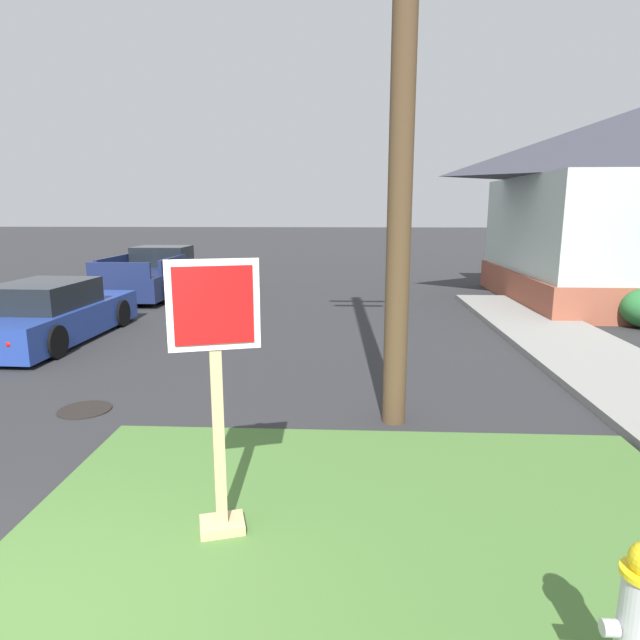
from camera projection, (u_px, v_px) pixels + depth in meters
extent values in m
cube|color=#477033|center=(374.00, 547.00, 4.29)|extent=(5.97, 4.44, 0.08)
cube|color=gray|center=(637.00, 385.00, 8.18)|extent=(2.20, 16.77, 0.12)
cylinder|color=#BCBCC1|center=(638.00, 635.00, 2.81)|extent=(0.22, 0.22, 0.69)
cylinder|color=#BCBCC1|center=(610.00, 628.00, 2.81)|extent=(0.08, 0.09, 0.09)
cube|color=tan|center=(217.00, 404.00, 4.25)|extent=(0.11, 0.11, 2.19)
cube|color=tan|center=(222.00, 525.00, 4.46)|extent=(0.43, 0.37, 0.08)
cube|color=white|center=(214.00, 305.00, 4.03)|extent=(0.67, 0.21, 0.70)
cube|color=red|center=(214.00, 306.00, 4.02)|extent=(0.57, 0.18, 0.59)
cylinder|color=black|center=(85.00, 410.00, 7.33)|extent=(0.70, 0.70, 0.02)
cube|color=#233D93|center=(53.00, 321.00, 11.19)|extent=(1.83, 4.48, 0.64)
cube|color=black|center=(44.00, 296.00, 10.86)|extent=(1.53, 2.08, 0.56)
cylinder|color=black|center=(53.00, 312.00, 12.62)|extent=(0.24, 0.63, 0.62)
cylinder|color=black|center=(120.00, 313.00, 12.50)|extent=(0.24, 0.63, 0.62)
cylinder|color=black|center=(54.00, 342.00, 9.81)|extent=(0.24, 0.63, 0.62)
sphere|color=white|center=(82.00, 300.00, 13.34)|extent=(0.14, 0.14, 0.14)
sphere|color=white|center=(122.00, 301.00, 13.26)|extent=(0.14, 0.14, 0.14)
sphere|color=red|center=(10.00, 344.00, 9.01)|extent=(0.12, 0.12, 0.12)
cube|color=#19234C|center=(155.00, 279.00, 17.23)|extent=(2.01, 5.44, 0.68)
cube|color=black|center=(162.00, 257.00, 17.84)|extent=(1.73, 1.43, 0.68)
cube|color=#19234C|center=(113.00, 264.00, 16.25)|extent=(0.13, 2.28, 0.44)
cube|color=#19234C|center=(173.00, 264.00, 16.13)|extent=(0.13, 2.28, 0.44)
cube|color=#19234C|center=(119.00, 271.00, 14.52)|extent=(1.75, 0.12, 0.44)
cylinder|color=black|center=(147.00, 276.00, 18.90)|extent=(0.27, 0.76, 0.76)
cylinder|color=black|center=(198.00, 276.00, 18.79)|extent=(0.27, 0.76, 0.76)
cylinder|color=black|center=(105.00, 290.00, 15.72)|extent=(0.27, 0.76, 0.76)
cylinder|color=black|center=(166.00, 290.00, 15.61)|extent=(0.27, 0.76, 0.76)
cylinder|color=#4C3823|center=(405.00, 31.00, 6.02)|extent=(0.29, 0.29, 9.27)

